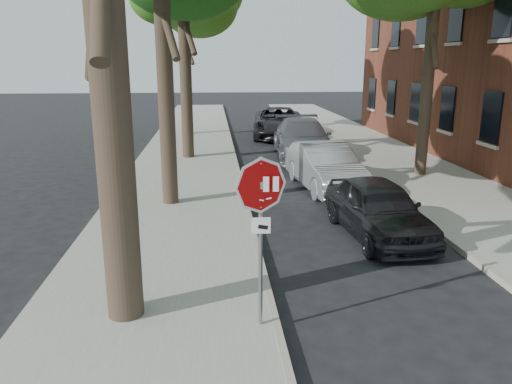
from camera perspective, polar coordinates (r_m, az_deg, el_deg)
The scene contains 10 objects.
ground at distance 8.06m, azimuth 5.64°, elevation -15.27°, with size 120.00×120.00×0.00m, color black.
sidewalk_left at distance 19.30m, azimuth -8.27°, elevation 2.75°, with size 4.00×55.00×0.12m, color gray.
sidewalk_right at distance 20.63m, azimuth 16.05°, elevation 3.10°, with size 4.00×55.00×0.12m, color gray.
curb_left at distance 19.29m, azimuth -2.17°, elevation 2.90°, with size 0.12×55.00×0.13m, color #9E9384.
curb_right at distance 19.98m, azimuth 10.55°, elevation 3.08°, with size 0.12×55.00×0.13m, color #9E9384.
stop_sign at distance 7.17m, azimuth 0.55°, elevation -2.09°, with size 0.76×0.34×2.61m.
car_a at distance 12.02m, azimuth 13.80°, elevation -1.83°, with size 1.61×4.00×1.36m, color black.
car_b at distance 16.16m, azimuth 7.90°, elevation 2.87°, with size 1.55×4.44×1.46m, color #94989B.
car_c at distance 21.34m, azimuth 5.33°, elevation 6.05°, with size 2.29×5.63×1.63m, color #515156.
car_d at distance 27.16m, azimuth 2.61°, elevation 7.93°, with size 2.64×5.74×1.59m, color black.
Camera 1 is at (-1.37, -6.85, 4.03)m, focal length 35.00 mm.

